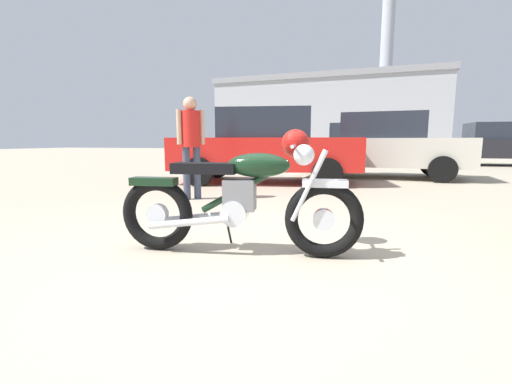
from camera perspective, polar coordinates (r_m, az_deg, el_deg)
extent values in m
plane|color=tan|center=(3.03, 1.22, -9.99)|extent=(80.00, 80.00, 0.00)
torus|color=black|center=(2.89, 11.12, -4.50)|extent=(0.65, 0.18, 0.64)
cylinder|color=silver|center=(2.89, 11.12, -4.50)|extent=(0.19, 0.10, 0.18)
torus|color=black|center=(3.16, -15.97, -3.53)|extent=(0.65, 0.18, 0.64)
cylinder|color=silver|center=(3.16, -15.97, -3.53)|extent=(0.19, 0.10, 0.18)
cube|color=silver|center=(2.83, 11.29, 1.42)|extent=(0.37, 0.17, 0.06)
cube|color=black|center=(3.13, -16.51, 1.70)|extent=(0.41, 0.17, 0.07)
cylinder|color=silver|center=(2.91, 8.73, 1.33)|extent=(0.29, 0.07, 0.58)
cylinder|color=silver|center=(2.76, 8.73, 0.95)|extent=(0.29, 0.07, 0.58)
sphere|color=silver|center=(2.81, 7.90, 6.08)|extent=(0.17, 0.17, 0.17)
cylinder|color=silver|center=(2.81, 6.29, 7.54)|extent=(0.10, 0.62, 0.03)
sphere|color=#B21914|center=(3.11, 6.53, 7.98)|extent=(0.25, 0.25, 0.25)
cylinder|color=black|center=(2.88, -1.86, 0.86)|extent=(0.76, 0.14, 0.47)
ellipsoid|color=black|center=(2.85, 0.42, 4.45)|extent=(0.54, 0.28, 0.20)
cube|color=black|center=(2.95, -8.47, 3.91)|extent=(0.56, 0.26, 0.09)
cube|color=slate|center=(2.90, -2.71, -0.45)|extent=(0.28, 0.21, 0.26)
cylinder|color=silver|center=(2.94, -3.46, -3.33)|extent=(0.24, 0.22, 0.22)
cylinder|color=silver|center=(3.15, -9.86, -4.13)|extent=(0.70, 0.14, 0.14)
cylinder|color=silver|center=(2.96, -11.08, -4.95)|extent=(0.70, 0.14, 0.14)
cylinder|color=black|center=(3.17, -4.56, -6.19)|extent=(0.05, 0.24, 0.33)
cylinder|color=#383D51|center=(5.78, -11.39, 3.01)|extent=(0.12, 0.12, 0.86)
cylinder|color=#383D51|center=(5.82, -9.67, 3.10)|extent=(0.12, 0.12, 0.86)
cylinder|color=red|center=(5.78, -10.72, 10.18)|extent=(0.30, 0.30, 0.58)
cylinder|color=tan|center=(5.73, -12.59, 10.43)|extent=(0.08, 0.08, 0.55)
cylinder|color=tan|center=(5.83, -8.90, 10.49)|extent=(0.08, 0.08, 0.55)
sphere|color=tan|center=(5.81, -10.83, 14.12)|extent=(0.22, 0.22, 0.22)
cylinder|color=black|center=(7.49, -9.41, 3.34)|extent=(0.64, 0.28, 0.62)
cylinder|color=black|center=(9.15, -6.39, 4.30)|extent=(0.64, 0.28, 0.62)
cylinder|color=black|center=(7.22, 11.66, 3.09)|extent=(0.64, 0.28, 0.62)
cylinder|color=black|center=(8.93, 10.77, 4.10)|extent=(0.64, 0.28, 0.62)
cube|color=red|center=(8.06, 1.58, 6.36)|extent=(4.40, 2.29, 0.72)
cube|color=#232833|center=(8.07, 1.60, 11.19)|extent=(2.20, 1.82, 0.64)
cylinder|color=black|center=(15.42, 31.04, 4.80)|extent=(0.62, 0.21, 0.62)
cylinder|color=black|center=(17.07, 29.40, 5.16)|extent=(0.62, 0.21, 0.62)
cube|color=black|center=(16.66, 34.76, 5.93)|extent=(4.22, 1.77, 0.72)
cube|color=#232833|center=(16.66, 34.96, 8.26)|extent=(2.02, 1.59, 0.64)
cylinder|color=black|center=(10.76, 27.05, 4.04)|extent=(0.63, 0.25, 0.62)
cylinder|color=black|center=(9.06, 28.41, 3.30)|extent=(0.63, 0.25, 0.62)
cylinder|color=black|center=(10.75, 12.61, 4.75)|extent=(0.63, 0.25, 0.62)
cylinder|color=black|center=(9.05, 11.25, 4.15)|extent=(0.63, 0.25, 0.62)
cube|color=beige|center=(9.80, 19.94, 6.23)|extent=(4.33, 2.06, 0.72)
cube|color=#232833|center=(9.80, 20.15, 10.20)|extent=(2.12, 1.72, 0.64)
cylinder|color=black|center=(17.43, 23.94, 5.59)|extent=(0.64, 0.22, 0.64)
cylinder|color=black|center=(15.70, 24.99, 5.30)|extent=(0.64, 0.22, 0.64)
cylinder|color=black|center=(17.19, 13.99, 6.03)|extent=(0.64, 0.22, 0.64)
cylinder|color=black|center=(15.43, 13.93, 5.79)|extent=(0.64, 0.22, 0.64)
cube|color=#ADB2BC|center=(16.36, 19.31, 7.00)|extent=(4.72, 1.81, 0.74)
cube|color=#232833|center=(16.34, 18.37, 9.54)|extent=(3.52, 1.64, 0.68)
cube|color=#9EA0A8|center=(34.73, 11.76, 11.82)|extent=(20.74, 9.98, 6.27)
cube|color=gray|center=(35.10, 11.93, 17.34)|extent=(21.07, 10.30, 0.50)
cylinder|color=#9EA0A8|center=(35.45, 20.86, 22.64)|extent=(1.10, 1.10, 7.44)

